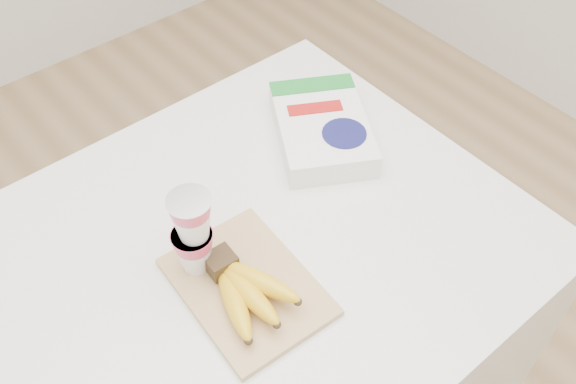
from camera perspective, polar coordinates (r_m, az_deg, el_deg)
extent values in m
cube|color=tan|center=(1.09, -3.68, -8.39)|extent=(0.21, 0.28, 0.01)
cube|color=#382816|center=(1.08, -6.01, -6.25)|extent=(0.05, 0.05, 0.03)
ellipsoid|color=yellow|center=(1.04, -4.78, -9.74)|extent=(0.08, 0.16, 0.05)
sphere|color=#382816|center=(1.01, -3.53, -13.06)|extent=(0.01, 0.01, 0.01)
ellipsoid|color=yellow|center=(1.04, -3.53, -8.99)|extent=(0.03, 0.16, 0.05)
sphere|color=#382816|center=(1.01, -1.00, -11.70)|extent=(0.01, 0.01, 0.01)
ellipsoid|color=yellow|center=(1.05, -2.57, -7.94)|extent=(0.08, 0.16, 0.05)
sphere|color=#382816|center=(1.03, 0.88, -9.73)|extent=(0.01, 0.01, 0.01)
cylinder|color=silver|center=(0.98, -8.84, -0.76)|extent=(0.07, 0.07, 0.00)
cube|color=white|center=(1.31, 3.04, 5.63)|extent=(0.28, 0.31, 0.06)
cube|color=#1C7F2C|center=(1.37, 2.15, 9.50)|extent=(0.18, 0.13, 0.00)
cylinder|color=#14154C|center=(1.26, 5.02, 5.21)|extent=(0.12, 0.12, 0.00)
cube|color=#AB1613|center=(1.31, 2.41, 7.46)|extent=(0.11, 0.08, 0.00)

